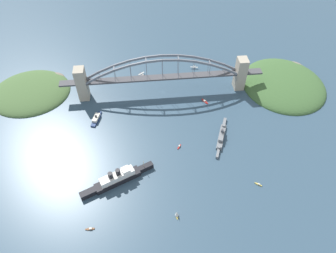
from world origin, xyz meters
name	(u,v)px	position (x,y,z in m)	size (l,w,h in m)	color
ground_plane	(163,92)	(0.00, 0.00, 0.00)	(1400.00, 1400.00, 0.00)	#334C60
harbor_arch_bridge	(162,77)	(0.00, 0.00, 28.12)	(294.58, 17.90, 63.38)	#ADA38E
headland_west_shore	(284,84)	(-189.28, -0.02, 0.00)	(126.44, 136.71, 26.05)	#3D6033
headland_east_shore	(32,92)	(197.42, -20.33, 0.00)	(117.87, 109.10, 23.10)	#476638
ocean_liner	(117,179)	(66.68, 153.68, 6.56)	(86.00, 43.30, 21.75)	black
naval_cruiser	(221,136)	(-68.50, 98.96, 3.08)	(28.79, 66.98, 17.54)	slate
harbor_ferry_steamer	(96,118)	(96.87, 48.90, 2.47)	(14.15, 30.08, 8.04)	navy
seaplane_taxiing_near_bridge	(142,74)	(30.04, -44.81, 1.99)	(10.63, 8.97, 4.81)	#B7B7B2
seaplane_second_in_formation	(194,67)	(-56.80, -54.29, 1.92)	(12.04, 7.45, 4.63)	#B7B7B2
small_boat_0	(205,101)	(-59.62, 27.31, 0.78)	(8.20, 12.11, 2.14)	#B2231E
small_boat_1	(179,147)	(-11.44, 108.95, 0.82)	(5.55, 7.86, 2.34)	#B2231E
small_boat_2	(90,229)	(94.86, 209.36, 0.72)	(9.58, 2.40, 2.03)	brown
small_boat_3	(258,184)	(-95.88, 174.30, 0.79)	(7.70, 6.19, 2.18)	gold
small_boat_4	(177,214)	(3.09, 203.33, 4.02)	(4.35, 7.73, 8.75)	gold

